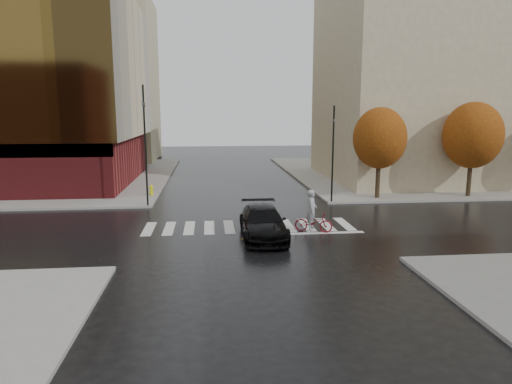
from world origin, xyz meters
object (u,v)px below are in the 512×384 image
cyclist (313,218)px  traffic_light_nw (145,137)px  sedan (263,222)px  fire_hydrant (151,190)px  traffic_light_ne (333,149)px

cyclist → traffic_light_nw: bearing=74.0°
sedan → cyclist: (2.78, 0.80, -0.01)m
sedan → fire_hydrant: bearing=121.2°
traffic_light_nw → cyclist: bearing=37.2°
cyclist → traffic_light_nw: 12.71m
sedan → traffic_light_nw: size_ratio=0.69×
traffic_light_nw → fire_hydrant: size_ratio=10.04×
cyclist → fire_hydrant: 14.74m
cyclist → traffic_light_ne: 8.46m
sedan → fire_hydrant: 13.73m
sedan → traffic_light_ne: bearing=54.9°
sedan → traffic_light_ne: traffic_light_ne is taller
traffic_light_ne → fire_hydrant: size_ratio=8.36×
cyclist → traffic_light_ne: traffic_light_ne is taller
sedan → cyclist: size_ratio=2.38×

